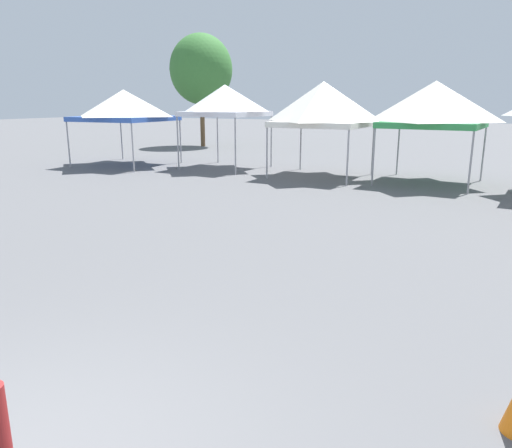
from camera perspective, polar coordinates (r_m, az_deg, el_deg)
The scene contains 5 objects.
canopy_tent_left_of_center at distance 22.25m, azimuth -15.25°, elevation 13.31°, with size 3.70×3.70×3.24m.
canopy_tent_behind_center at distance 20.55m, azimuth -3.66°, elevation 14.29°, with size 3.14×3.14×3.41m.
canopy_tent_behind_left at distance 18.21m, azimuth 7.90°, elevation 13.78°, with size 3.25×3.25×3.44m.
canopy_tent_center at distance 17.60m, azimuth 20.26°, elevation 13.06°, with size 3.35×3.35×3.40m.
tree_behind_tents_center at distance 31.25m, azimuth -6.48°, elevation 17.62°, with size 3.82×3.82×6.77m.
Camera 1 is at (3.00, -1.71, 2.72)m, focal length 34.00 mm.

